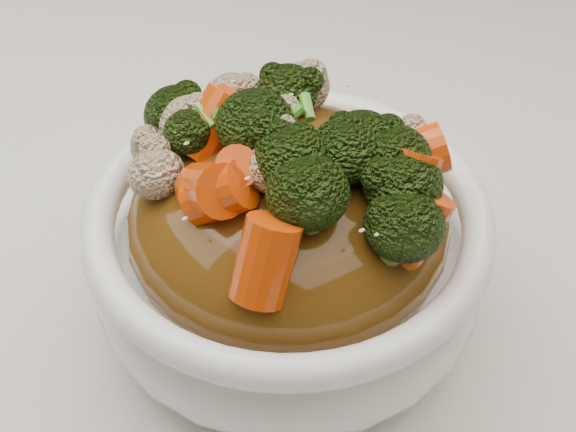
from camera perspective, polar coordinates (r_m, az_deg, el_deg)
tablecloth at (r=0.50m, az=0.38°, el=-1.52°), size 1.20×0.80×0.04m
bowl at (r=0.41m, az=0.00°, el=-2.95°), size 0.26×0.26×0.08m
sauce_base at (r=0.39m, az=0.00°, el=-0.29°), size 0.20×0.20×0.09m
carrots at (r=0.35m, az=0.00°, el=6.28°), size 0.20×0.20×0.05m
broccoli at (r=0.36m, az=0.00°, el=6.16°), size 0.20×0.20×0.04m
cauliflower at (r=0.36m, az=0.00°, el=5.93°), size 0.20×0.20×0.03m
scallions at (r=0.35m, az=0.00°, el=6.39°), size 0.15×0.15×0.02m
sesame_seeds at (r=0.35m, az=0.00°, el=6.39°), size 0.18×0.18×0.01m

